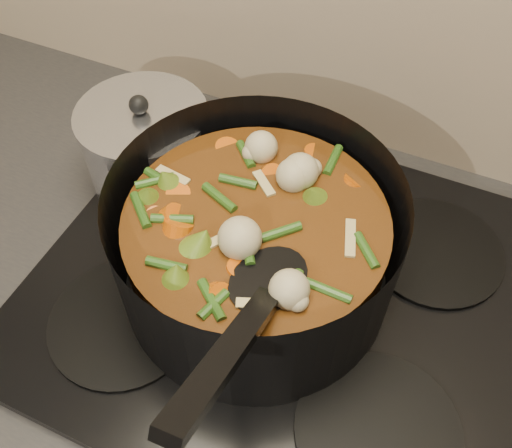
% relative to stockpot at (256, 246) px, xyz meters
% --- Properties ---
extents(counter, '(2.64, 0.64, 0.91)m').
position_rel_stockpot_xyz_m(counter, '(0.04, 0.01, -0.55)').
color(counter, brown).
rests_on(counter, ground).
extents(stovetop, '(0.62, 0.54, 0.03)m').
position_rel_stockpot_xyz_m(stovetop, '(0.04, 0.01, -0.09)').
color(stovetop, black).
rests_on(stovetop, counter).
extents(stockpot, '(0.38, 0.47, 0.24)m').
position_rel_stockpot_xyz_m(stockpot, '(0.00, 0.00, 0.00)').
color(stockpot, black).
rests_on(stockpot, stovetop).
extents(saucepan, '(0.18, 0.18, 0.15)m').
position_rel_stockpot_xyz_m(saucepan, '(-0.22, 0.11, -0.02)').
color(saucepan, silver).
rests_on(saucepan, stovetop).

